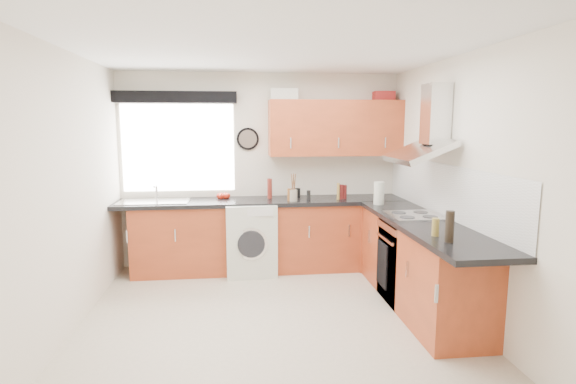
{
  "coord_description": "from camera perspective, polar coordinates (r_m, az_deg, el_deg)",
  "views": [
    {
      "loc": [
        -0.31,
        -4.07,
        1.85
      ],
      "look_at": [
        0.25,
        0.85,
        1.1
      ],
      "focal_mm": 28.0,
      "sensor_mm": 36.0,
      "label": 1
    }
  ],
  "objects": [
    {
      "name": "ground_plane",
      "position": [
        4.48,
        -2.02,
        -15.79
      ],
      "size": [
        3.6,
        3.6,
        0.0
      ],
      "primitive_type": "plane",
      "color": "beige"
    },
    {
      "name": "ceiling",
      "position": [
        4.13,
        -2.22,
        17.67
      ],
      "size": [
        3.6,
        3.6,
        0.02
      ],
      "primitive_type": "cube",
      "color": "white",
      "rests_on": "wall_back"
    },
    {
      "name": "wall_back",
      "position": [
        5.91,
        -3.46,
        2.77
      ],
      "size": [
        3.6,
        0.02,
        2.5
      ],
      "primitive_type": "cube",
      "color": "silver",
      "rests_on": "ground_plane"
    },
    {
      "name": "wall_front",
      "position": [
        2.37,
        1.25,
        -6.07
      ],
      "size": [
        3.6,
        0.02,
        2.5
      ],
      "primitive_type": "cube",
      "color": "silver",
      "rests_on": "ground_plane"
    },
    {
      "name": "wall_left",
      "position": [
        4.37,
        -26.35,
        -0.17
      ],
      "size": [
        0.02,
        3.6,
        2.5
      ],
      "primitive_type": "cube",
      "color": "silver",
      "rests_on": "ground_plane"
    },
    {
      "name": "wall_right",
      "position": [
        4.62,
        20.74,
        0.6
      ],
      "size": [
        0.02,
        3.6,
        2.5
      ],
      "primitive_type": "cube",
      "color": "silver",
      "rests_on": "ground_plane"
    },
    {
      "name": "window",
      "position": [
        5.91,
        -13.74,
        5.46
      ],
      "size": [
        1.4,
        0.02,
        1.1
      ],
      "primitive_type": "cube",
      "color": "beige",
      "rests_on": "wall_back"
    },
    {
      "name": "window_blind",
      "position": [
        5.82,
        -14.08,
        11.61
      ],
      "size": [
        1.5,
        0.18,
        0.14
      ],
      "primitive_type": "cube",
      "color": "black",
      "rests_on": "wall_back"
    },
    {
      "name": "splashback",
      "position": [
        4.89,
        19.0,
        0.27
      ],
      "size": [
        0.01,
        3.0,
        0.54
      ],
      "primitive_type": "cube",
      "color": "white",
      "rests_on": "wall_right"
    },
    {
      "name": "base_cab_back",
      "position": [
        5.76,
        -4.23,
        -5.68
      ],
      "size": [
        3.0,
        0.58,
        0.86
      ],
      "primitive_type": "cube",
      "color": "#91381B",
      "rests_on": "ground_plane"
    },
    {
      "name": "base_cab_corner",
      "position": [
        6.02,
        11.23,
        -5.19
      ],
      "size": [
        0.6,
        0.6,
        0.86
      ],
      "primitive_type": "cube",
      "color": "#91381B",
      "rests_on": "ground_plane"
    },
    {
      "name": "base_cab_right",
      "position": [
        4.81,
        16.28,
        -8.92
      ],
      "size": [
        0.58,
        2.1,
        0.86
      ],
      "primitive_type": "cube",
      "color": "#91381B",
      "rests_on": "ground_plane"
    },
    {
      "name": "worktop_back",
      "position": [
        5.66,
        -3.26,
        -1.22
      ],
      "size": [
        3.6,
        0.62,
        0.05
      ],
      "primitive_type": "cube",
      "color": "black",
      "rests_on": "base_cab_back"
    },
    {
      "name": "worktop_right",
      "position": [
        4.55,
        17.13,
        -4.0
      ],
      "size": [
        0.62,
        2.42,
        0.05
      ],
      "primitive_type": "cube",
      "color": "black",
      "rests_on": "base_cab_right"
    },
    {
      "name": "sink",
      "position": [
        5.73,
        -16.67,
        -0.78
      ],
      "size": [
        0.84,
        0.46,
        0.1
      ],
      "primitive_type": null,
      "color": "silver",
      "rests_on": "worktop_back"
    },
    {
      "name": "oven",
      "position": [
        4.94,
        15.49,
        -8.48
      ],
      "size": [
        0.56,
        0.58,
        0.85
      ],
      "primitive_type": "cube",
      "color": "black",
      "rests_on": "ground_plane"
    },
    {
      "name": "hob_plate",
      "position": [
        4.82,
        15.73,
        -2.87
      ],
      "size": [
        0.52,
        0.52,
        0.01
      ],
      "primitive_type": "cube",
      "color": "silver",
      "rests_on": "worktop_right"
    },
    {
      "name": "extractor_hood",
      "position": [
        4.77,
        17.27,
        7.27
      ],
      "size": [
        0.52,
        0.78,
        0.66
      ],
      "primitive_type": null,
      "color": "silver",
      "rests_on": "wall_right"
    },
    {
      "name": "upper_cabinets",
      "position": [
        5.83,
        6.05,
        8.08
      ],
      "size": [
        1.7,
        0.35,
        0.7
      ],
      "primitive_type": "cube",
      "color": "#91381B",
      "rests_on": "wall_back"
    },
    {
      "name": "washing_machine",
      "position": [
        5.65,
        -4.79,
        -5.82
      ],
      "size": [
        0.64,
        0.62,
        0.89
      ],
      "primitive_type": "cube",
      "rotation": [
        0.0,
        0.0,
        0.05
      ],
      "color": "beige",
      "rests_on": "ground_plane"
    },
    {
      "name": "wall_clock",
      "position": [
        5.83,
        -5.12,
        6.73
      ],
      "size": [
        0.29,
        0.04,
        0.29
      ],
      "primitive_type": "cylinder",
      "rotation": [
        1.57,
        0.0,
        0.0
      ],
      "color": "black",
      "rests_on": "wall_back"
    },
    {
      "name": "casserole",
      "position": [
        5.83,
        -0.49,
        12.27
      ],
      "size": [
        0.36,
        0.27,
        0.14
      ],
      "primitive_type": "cube",
      "rotation": [
        0.0,
        0.0,
        -0.07
      ],
      "color": "beige",
      "rests_on": "upper_cabinets"
    },
    {
      "name": "storage_box",
      "position": [
        6.1,
        12.01,
        11.82
      ],
      "size": [
        0.28,
        0.23,
        0.12
      ],
      "primitive_type": "cube",
      "rotation": [
        0.0,
        0.0,
        -0.06
      ],
      "color": "#AA2421",
      "rests_on": "upper_cabinets"
    },
    {
      "name": "utensil_pot",
      "position": [
        5.53,
        0.68,
        -0.44
      ],
      "size": [
        0.11,
        0.11,
        0.14
      ],
      "primitive_type": "cylinder",
      "rotation": [
        0.0,
        0.0,
        0.13
      ],
      "color": "gray",
      "rests_on": "worktop_back"
    },
    {
      "name": "kitchen_roll",
      "position": [
        5.4,
        11.47,
        -0.14
      ],
      "size": [
        0.16,
        0.16,
        0.27
      ],
      "primitive_type": "cylinder",
      "rotation": [
        0.0,
        0.0,
        0.34
      ],
      "color": "beige",
      "rests_on": "worktop_right"
    },
    {
      "name": "tomato_cluster",
      "position": [
        5.79,
        -8.2,
        -0.47
      ],
      "size": [
        0.19,
        0.19,
        0.07
      ],
      "primitive_type": null,
      "rotation": [
        0.0,
        0.0,
        -0.28
      ],
      "color": "#B51D0D",
      "rests_on": "worktop_back"
    },
    {
      "name": "jar_0",
      "position": [
        5.65,
        2.63,
        -0.37
      ],
      "size": [
        0.05,
        0.05,
        0.12
      ],
      "primitive_type": "cylinder",
      "color": "black",
      "rests_on": "worktop_back"
    },
    {
      "name": "jar_1",
      "position": [
        5.88,
        1.23,
        -0.04
      ],
      "size": [
        0.07,
        0.07,
        0.11
      ],
      "primitive_type": "cylinder",
      "color": "black",
      "rests_on": "worktop_back"
    },
    {
      "name": "jar_2",
      "position": [
        5.71,
        6.76,
        0.02
      ],
      "size": [
        0.07,
        0.07,
        0.18
      ],
      "primitive_type": "cylinder",
      "color": "#4F1110",
      "rests_on": "worktop_back"
    },
    {
      "name": "jar_3",
      "position": [
        5.67,
        6.39,
        0.09
      ],
      "size": [
        0.04,
        0.04,
        0.21
      ],
      "primitive_type": "cylinder",
      "color": "olive",
      "rests_on": "worktop_back"
    },
    {
      "name": "jar_4",
      "position": [
        5.53,
        0.14,
        -0.35
      ],
      "size": [
        0.05,
        0.05,
        0.16
      ],
      "primitive_type": "cylinder",
      "color": "brown",
      "rests_on": "worktop_back"
    },
    {
      "name": "jar_5",
      "position": [
        5.84,
        0.53,
        -0.11
      ],
      "size": [
        0.07,
        0.07,
        0.11
      ],
      "primitive_type": "cylinder",
      "color": "#2C2318",
      "rests_on": "worktop_back"
    },
    {
      "name": "jar_6",
      "position": [
        5.73,
        7.22,
        0.0
      ],
      "size": [
        0.05,
        0.05,
        0.18
      ],
      "primitive_type": "cylinder",
      "color": "#4E1110",
      "rests_on": "worktop_back"
    },
    {
      "name": "jar_7",
      "position": [
        5.73,
        -2.34,
        0.45
      ],
      "size": [
        0.06,
        0.06,
        0.25
      ],
      "primitive_type": "cylinder",
      "color": "maroon",
      "rests_on": "worktop_back"
    },
    {
      "name": "bottle_0",
      "position": [
        4.01,
        18.23,
        -4.26
      ],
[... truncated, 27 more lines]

